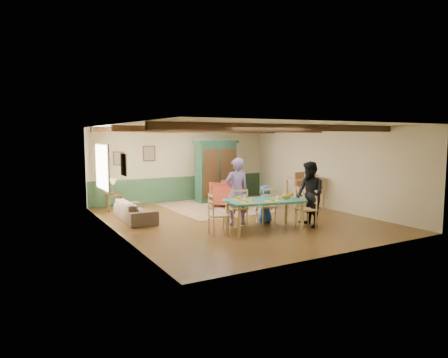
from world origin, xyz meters
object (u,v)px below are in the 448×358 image
dining_chair_end_left (219,214)px  bar_stool_right (317,192)px  dining_chair_far_right (266,205)px  counter_table (305,193)px  sofa (135,211)px  dining_chair_far_left (238,207)px  person_man (237,192)px  table_lamp (113,187)px  armoire (216,171)px  person_child (265,204)px  end_table (114,203)px  dining_table (264,215)px  dining_chair_end_right (306,208)px  bar_stool_left (304,192)px  person_woman (310,194)px  cat (287,196)px  armchair (228,194)px

dining_chair_end_left → bar_stool_right: 4.86m
dining_chair_far_right → counter_table: (2.42, 1.20, 0.02)m
sofa → dining_chair_far_left: bearing=-130.6°
person_man → table_lamp: (-2.41, 3.70, -0.12)m
person_man → armoire: bearing=-100.1°
person_child → table_lamp: bearing=-39.8°
counter_table → bar_stool_right: size_ratio=1.12×
end_table → dining_chair_end_left: bearing=-71.4°
dining_chair_far_right → dining_chair_end_left: same height
dining_table → dining_chair_end_left: dining_chair_end_left is taller
person_child → end_table: size_ratio=1.95×
dining_chair_end_right → bar_stool_left: bearing=151.1°
person_man → sofa: 3.01m
person_man → table_lamp: person_man is taller
counter_table → bar_stool_right: bearing=-14.8°
dining_table → sofa: bearing=131.9°
dining_chair_far_left → dining_chair_end_left: 1.10m
dining_table → person_child: size_ratio=1.79×
dining_chair_end_right → person_man: bearing=-117.3°
table_lamp → bar_stool_right: (6.09, -2.85, -0.24)m
dining_chair_far_left → person_woman: bearing=156.4°
dining_table → cat: 0.77m
dining_table → table_lamp: 5.35m
dining_chair_end_right → end_table: dining_chair_end_right is taller
sofa → end_table: (-0.16, 1.81, -0.01)m
dining_chair_end_left → end_table: dining_chair_end_left is taller
dining_chair_end_left → armoire: (2.33, 4.50, 0.63)m
person_woman → armchair: bearing=-164.9°
dining_table → cat: size_ratio=5.00×
dining_table → table_lamp: size_ratio=3.82×
armchair → person_man: bearing=29.9°
armchair → dining_chair_far_left: bearing=30.3°
dining_chair_far_left → end_table: 4.49m
bar_stool_right → end_table: bearing=152.8°
person_woman → bar_stool_left: size_ratio=1.38×
dining_chair_far_right → sofa: bearing=-24.6°
end_table → dining_table: bearing=-59.8°
counter_table → dining_table: bearing=-147.7°
armoire → armchair: armoire is taller
person_woman → person_child: person_woman is taller
person_child → counter_table: 2.66m
table_lamp → dining_table: bearing=-59.8°
dining_chair_far_left → counter_table: counter_table is taller
dining_chair_far_left → bar_stool_left: 2.94m
dining_table → dining_chair_far_left: (-0.28, 0.83, 0.11)m
cat → dining_chair_far_right: bearing=100.4°
cat → bar_stool_right: (2.85, 1.97, -0.33)m
dining_chair_end_left → counter_table: counter_table is taller
sofa → dining_table: bearing=-137.2°
person_man → end_table: bearing=-46.8°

